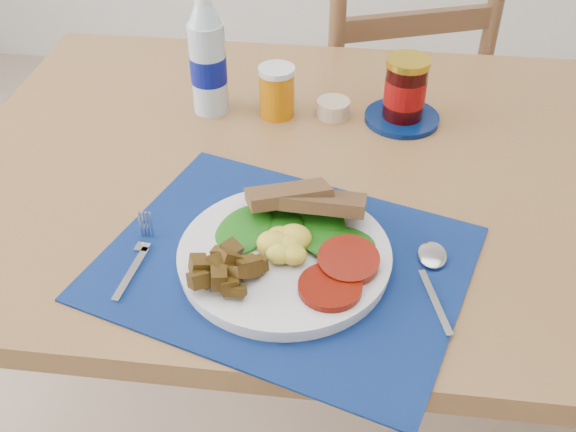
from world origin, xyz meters
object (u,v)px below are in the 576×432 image
object	(u,v)px
chair_far	(392,63)
breakfast_plate	(280,253)
water_bottle	(208,61)
jam_on_saucer	(405,94)
juice_glass	(277,93)

from	to	relation	value
chair_far	breakfast_plate	world-z (taller)	chair_far
breakfast_plate	water_bottle	xyz separation A→B (m)	(-0.18, 0.41, 0.08)
breakfast_plate	jam_on_saucer	size ratio (longest dim) A/B	2.13
chair_far	juice_glass	bearing A→B (deg)	47.00
chair_far	breakfast_plate	distance (m)	0.98
juice_glass	jam_on_saucer	bearing A→B (deg)	1.45
water_bottle	juice_glass	bearing A→B (deg)	-0.60
water_bottle	juice_glass	xyz separation A→B (m)	(0.12, -0.00, -0.06)
breakfast_plate	chair_far	bearing A→B (deg)	68.67
juice_glass	jam_on_saucer	xyz separation A→B (m)	(0.23, 0.01, 0.01)
chair_far	jam_on_saucer	size ratio (longest dim) A/B	8.76
chair_far	juice_glass	distance (m)	0.62
chair_far	juice_glass	xyz separation A→B (m)	(-0.23, -0.54, 0.19)
water_bottle	breakfast_plate	bearing A→B (deg)	-65.74
breakfast_plate	juice_glass	distance (m)	0.41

